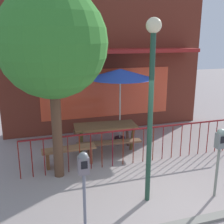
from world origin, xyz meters
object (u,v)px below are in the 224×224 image
Objects in this scene: parking_meter_far at (84,170)px; street_lamp at (151,86)px; picnic_table_left at (105,130)px; patio_umbrella at (120,74)px; patio_bench at (69,152)px; parking_meter_near at (220,145)px; street_tree at (52,44)px.

street_lamp is at bearing 18.01° from parking_meter_far.
picnic_table_left is 0.83× the size of patio_umbrella.
patio_bench is 3.19m from street_lamp.
patio_umbrella reaches higher than picnic_table_left.
patio_bench is 0.94× the size of parking_meter_near.
parking_meter_far is at bearing -116.85° from patio_umbrella.
patio_umbrella is at bearing 46.27° from picnic_table_left.
parking_meter_near is 2.83m from parking_meter_far.
parking_meter_near is 0.42× the size of street_lamp.
picnic_table_left is 1.83m from patio_umbrella.
street_lamp reaches higher than parking_meter_far.
picnic_table_left is 1.39m from patio_bench.
patio_bench is at bearing -143.27° from patio_umbrella.
street_tree is (-2.21, -1.92, 0.98)m from patio_umbrella.
patio_bench is 3.70m from parking_meter_near.
patio_bench is at bearing 138.55° from parking_meter_near.
patio_bench is at bearing 57.37° from street_tree.
street_tree is 2.38m from street_lamp.
picnic_table_left is 1.36× the size of patio_bench.
street_lamp is (0.10, -2.77, 1.77)m from picnic_table_left.
patio_umbrella is (0.70, 0.73, 1.53)m from picnic_table_left.
patio_umbrella is 1.54× the size of parking_meter_near.
patio_umbrella is at bearing 36.73° from patio_bench.
patio_umbrella is 3.09m from street_tree.
picnic_table_left is 3.16m from street_tree.
parking_meter_far is 2.87m from street_tree.
street_lamp reaches higher than parking_meter_near.
street_lamp is (1.41, 0.46, 1.27)m from parking_meter_far.
parking_meter_far is 0.33× the size of street_tree.
parking_meter_far reaches higher than picnic_table_left.
parking_meter_far is (-1.31, -3.23, 0.50)m from picnic_table_left.
picnic_table_left is 1.33× the size of parking_meter_far.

